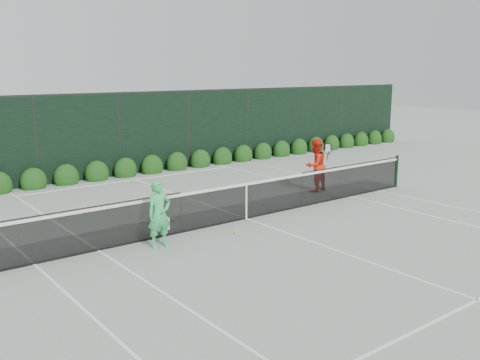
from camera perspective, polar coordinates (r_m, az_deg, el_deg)
ground at (r=14.15m, az=0.66°, el=-4.18°), size 80.00×80.00×0.00m
tennis_net at (r=14.00m, az=0.59°, el=-2.10°), size 12.90×0.10×1.07m
player_woman at (r=11.91m, az=-8.60°, el=-3.62°), size 0.62×0.37×1.52m
player_man at (r=17.29m, az=8.03°, el=1.56°), size 0.95×0.75×1.71m
court_lines at (r=14.15m, az=0.66°, el=-4.15°), size 11.03×23.83×0.01m
windscreen_fence at (r=11.84m, az=8.84°, el=0.06°), size 32.00×21.07×3.06m
hedge_row at (r=20.05m, az=-12.12°, el=1.03°), size 31.66×0.65×0.94m
tennis_balls at (r=13.94m, az=-3.15°, el=-4.30°), size 3.34×1.91×0.07m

